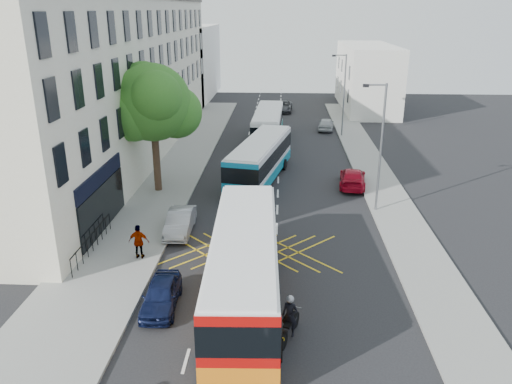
# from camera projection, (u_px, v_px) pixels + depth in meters

# --- Properties ---
(ground) EXTENTS (120.00, 120.00, 0.00)m
(ground) POSITION_uv_depth(u_px,v_px,m) (274.00, 317.00, 21.10)
(ground) COLOR black
(ground) RESTS_ON ground
(pavement_left) EXTENTS (5.00, 70.00, 0.15)m
(pavement_left) POSITION_uv_depth(u_px,v_px,m) (159.00, 190.00, 35.55)
(pavement_left) COLOR gray
(pavement_left) RESTS_ON ground
(pavement_right) EXTENTS (3.00, 70.00, 0.15)m
(pavement_right) POSITION_uv_depth(u_px,v_px,m) (385.00, 195.00, 34.76)
(pavement_right) COLOR gray
(pavement_right) RESTS_ON ground
(terrace_main) EXTENTS (8.30, 45.00, 13.50)m
(terrace_main) POSITION_uv_depth(u_px,v_px,m) (116.00, 77.00, 42.40)
(terrace_main) COLOR beige
(terrace_main) RESTS_ON ground
(terrace_far) EXTENTS (8.00, 20.00, 10.00)m
(terrace_far) POSITION_uv_depth(u_px,v_px,m) (184.00, 62.00, 71.60)
(terrace_far) COLOR silver
(terrace_far) RESTS_ON ground
(building_right) EXTENTS (6.00, 18.00, 8.00)m
(building_right) POSITION_uv_depth(u_px,v_px,m) (367.00, 77.00, 64.16)
(building_right) COLOR silver
(building_right) RESTS_ON ground
(street_tree) EXTENTS (6.30, 5.70, 8.80)m
(street_tree) POSITION_uv_depth(u_px,v_px,m) (152.00, 103.00, 33.37)
(street_tree) COLOR #382619
(street_tree) RESTS_ON pavement_left
(lamp_near) EXTENTS (1.45, 0.15, 8.00)m
(lamp_near) POSITION_uv_depth(u_px,v_px,m) (380.00, 142.00, 30.44)
(lamp_near) COLOR slate
(lamp_near) RESTS_ON pavement_right
(lamp_far) EXTENTS (1.45, 0.15, 8.00)m
(lamp_far) POSITION_uv_depth(u_px,v_px,m) (343.00, 91.00, 49.19)
(lamp_far) COLOR slate
(lamp_far) RESTS_ON pavement_right
(railings) EXTENTS (0.08, 5.60, 1.14)m
(railings) POSITION_uv_depth(u_px,v_px,m) (92.00, 241.00, 26.29)
(railings) COLOR black
(railings) RESTS_ON pavement_left
(bus_near) EXTENTS (3.33, 12.09, 3.37)m
(bus_near) POSITION_uv_depth(u_px,v_px,m) (245.00, 265.00, 21.66)
(bus_near) COLOR silver
(bus_near) RESTS_ON ground
(bus_mid) EXTENTS (4.70, 11.27, 3.09)m
(bus_mid) POSITION_uv_depth(u_px,v_px,m) (260.00, 160.00, 37.36)
(bus_mid) COLOR silver
(bus_mid) RESTS_ON ground
(bus_far) EXTENTS (2.97, 10.99, 3.07)m
(bus_far) POSITION_uv_depth(u_px,v_px,m) (268.00, 125.00, 48.54)
(bus_far) COLOR silver
(bus_far) RESTS_ON ground
(motorbike) EXTENTS (0.88, 2.10, 1.93)m
(motorbike) POSITION_uv_depth(u_px,v_px,m) (290.00, 318.00, 19.45)
(motorbike) COLOR black
(motorbike) RESTS_ON ground
(parked_car_blue) EXTENTS (1.61, 3.69, 1.24)m
(parked_car_blue) POSITION_uv_depth(u_px,v_px,m) (161.00, 295.00, 21.58)
(parked_car_blue) COLOR #0D1435
(parked_car_blue) RESTS_ON ground
(parked_car_silver) EXTENTS (1.49, 4.01, 1.31)m
(parked_car_silver) POSITION_uv_depth(u_px,v_px,m) (180.00, 222.00, 28.85)
(parked_car_silver) COLOR #979A9E
(parked_car_silver) RESTS_ON ground
(red_hatchback) EXTENTS (2.40, 4.72, 1.31)m
(red_hatchback) POSITION_uv_depth(u_px,v_px,m) (353.00, 178.00, 36.42)
(red_hatchback) COLOR #A8071C
(red_hatchback) RESTS_ON ground
(distant_car_grey) EXTENTS (2.48, 4.89, 1.32)m
(distant_car_grey) POSITION_uv_depth(u_px,v_px,m) (283.00, 107.00, 62.87)
(distant_car_grey) COLOR #3A3B41
(distant_car_grey) RESTS_ON ground
(distant_car_silver) EXTENTS (2.03, 4.03, 1.32)m
(distant_car_silver) POSITION_uv_depth(u_px,v_px,m) (326.00, 124.00, 53.33)
(distant_car_silver) COLOR #AEB2B7
(distant_car_silver) RESTS_ON ground
(pedestrian_far) EXTENTS (1.08, 0.48, 1.83)m
(pedestrian_far) POSITION_uv_depth(u_px,v_px,m) (139.00, 242.00, 25.47)
(pedestrian_far) COLOR gray
(pedestrian_far) RESTS_ON pavement_left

